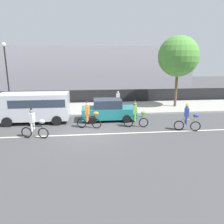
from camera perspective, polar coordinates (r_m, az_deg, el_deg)
ground_plane at (r=14.37m, az=-6.27°, el=-5.20°), size 80.00×80.00×0.00m
road_centre_line at (r=13.90m, az=-6.27°, el=-5.86°), size 36.00×0.14×0.01m
sidewalk_curb at (r=20.61m, az=-6.29°, el=0.93°), size 60.00×5.00×0.15m
fence_line at (r=23.33m, az=-6.33°, el=4.04°), size 40.00×0.08×1.40m
building_backdrop at (r=31.63m, az=-7.03°, el=10.91°), size 28.00×8.00×6.09m
parade_cyclist_zebra at (r=13.78m, az=-19.61°, el=-3.13°), size 1.70×0.55×1.92m
parade_cyclist_orange at (r=14.91m, az=-6.02°, el=-1.10°), size 1.69×0.58×1.92m
parade_cyclist_lime at (r=15.13m, az=6.39°, el=-0.90°), size 1.72×0.50×1.92m
parade_cyclist_cobalt at (r=15.13m, az=19.23°, el=-1.61°), size 1.68×0.61×1.92m
parked_van_silver at (r=17.10m, az=-19.36°, el=1.64°), size 5.00×2.22×2.18m
parked_car_teal at (r=16.78m, az=-0.96°, el=0.47°), size 4.10×1.92×1.64m
street_lamp_post at (r=22.12m, az=-25.90°, el=10.77°), size 0.36×0.36×5.86m
street_tree_near_lamp at (r=21.46m, az=16.94°, el=13.72°), size 3.72×3.72×6.54m
pedestrian_onlooker at (r=19.95m, az=1.56°, el=3.33°), size 0.32×0.20×1.62m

